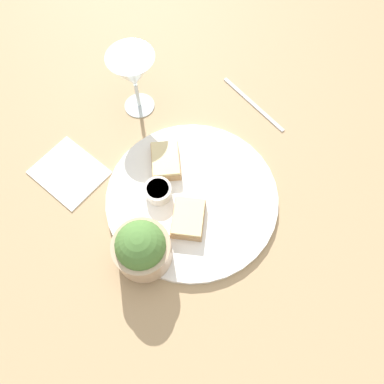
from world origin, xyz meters
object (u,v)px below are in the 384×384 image
(sauce_ramekin, at_px, (158,191))
(fork, at_px, (253,104))
(salad_bowl, at_px, (142,248))
(cheese_toast_near, at_px, (188,218))
(cheese_toast_far, at_px, (166,161))
(napkin, at_px, (69,172))
(wine_glass, at_px, (133,73))

(sauce_ramekin, distance_m, fork, 0.31)
(salad_bowl, relative_size, cheese_toast_near, 1.09)
(cheese_toast_far, bearing_deg, cheese_toast_near, -12.32)
(sauce_ramekin, relative_size, fork, 0.28)
(salad_bowl, xyz_separation_m, napkin, (-0.24, -0.04, -0.06))
(sauce_ramekin, bearing_deg, cheese_toast_near, 13.71)
(salad_bowl, bearing_deg, cheese_toast_near, 97.55)
(salad_bowl, bearing_deg, fork, 114.77)
(napkin, xyz_separation_m, fork, (0.06, 0.42, 0.00))
(cheese_toast_far, distance_m, napkin, 0.20)
(cheese_toast_near, relative_size, fork, 0.52)
(sauce_ramekin, distance_m, cheese_toast_near, 0.08)
(salad_bowl, height_order, napkin, salad_bowl)
(cheese_toast_near, xyz_separation_m, wine_glass, (-0.30, 0.06, 0.08))
(fork, bearing_deg, cheese_toast_far, -82.57)
(cheese_toast_far, distance_m, fork, 0.25)
(cheese_toast_near, bearing_deg, wine_glass, 168.87)
(salad_bowl, relative_size, wine_glass, 0.72)
(cheese_toast_near, bearing_deg, cheese_toast_far, 167.68)
(salad_bowl, distance_m, wine_glass, 0.35)
(salad_bowl, relative_size, sauce_ramekin, 2.03)
(cheese_toast_far, height_order, fork, cheese_toast_far)
(wine_glass, bearing_deg, cheese_toast_far, -10.20)
(napkin, bearing_deg, cheese_toast_far, 61.04)
(cheese_toast_far, bearing_deg, napkin, -118.96)
(wine_glass, xyz_separation_m, napkin, (0.07, -0.21, -0.10))
(sauce_ramekin, xyz_separation_m, napkin, (-0.15, -0.13, -0.03))
(sauce_ramekin, relative_size, cheese_toast_near, 0.53)
(wine_glass, bearing_deg, sauce_ramekin, -19.57)
(salad_bowl, xyz_separation_m, wine_glass, (-0.31, 0.16, 0.04))
(salad_bowl, xyz_separation_m, cheese_toast_far, (-0.14, 0.13, -0.03))
(napkin, relative_size, fork, 0.88)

